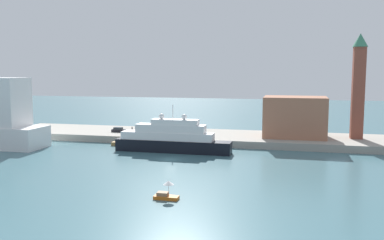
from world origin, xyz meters
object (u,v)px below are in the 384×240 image
at_px(large_yacht, 171,139).
at_px(person_figure, 132,130).
at_px(work_barge, 124,144).
at_px(mooring_bollard, 181,137).
at_px(small_motorboat, 166,193).
at_px(harbor_building, 295,117).
at_px(parked_car, 119,130).
at_px(bell_tower, 358,83).

relative_size(large_yacht, person_figure, 15.67).
bearing_deg(work_barge, person_figure, 100.90).
relative_size(large_yacht, mooring_bollard, 40.44).
bearing_deg(small_motorboat, work_barge, 120.49).
distance_m(small_motorboat, person_figure, 55.97).
xyz_separation_m(harbor_building, person_figure, (-43.50, -3.25, -4.39)).
distance_m(parked_car, mooring_bollard, 20.82).
bearing_deg(mooring_bollard, small_motorboat, -77.64).
xyz_separation_m(large_yacht, parked_car, (-20.01, 15.58, -0.75)).
height_order(person_figure, mooring_bollard, person_figure).
bearing_deg(bell_tower, large_yacht, -155.77).
bearing_deg(harbor_building, work_barge, -162.03).
bearing_deg(person_figure, large_yacht, -43.73).
distance_m(small_motorboat, bell_tower, 65.24).
distance_m(large_yacht, mooring_bollard, 9.42).
height_order(large_yacht, person_figure, large_yacht).
height_order(large_yacht, work_barge, large_yacht).
bearing_deg(large_yacht, parked_car, 142.09).
distance_m(person_figure, mooring_bollard, 16.67).
distance_m(work_barge, person_figure, 10.63).
bearing_deg(bell_tower, work_barge, -165.73).
bearing_deg(large_yacht, person_figure, 136.27).
bearing_deg(mooring_bollard, parked_car, 162.63).
height_order(work_barge, person_figure, person_figure).
height_order(large_yacht, bell_tower, bell_tower).
bearing_deg(work_barge, bell_tower, 14.27).
xyz_separation_m(person_figure, mooring_bollard, (15.65, -5.73, -0.47)).
bearing_deg(parked_car, small_motorboat, -59.60).
distance_m(large_yacht, person_figure, 21.85).
xyz_separation_m(harbor_building, bell_tower, (15.16, 0.94, 8.80)).
xyz_separation_m(work_barge, mooring_bollard, (13.68, 4.49, 1.67)).
bearing_deg(person_figure, mooring_bollard, -20.13).
xyz_separation_m(small_motorboat, harbor_building, (18.18, 53.13, 6.01)).
distance_m(large_yacht, harbor_building, 33.47).
height_order(small_motorboat, harbor_building, harbor_building).
relative_size(small_motorboat, bell_tower, 0.14).
height_order(large_yacht, small_motorboat, large_yacht).
relative_size(small_motorboat, mooring_bollard, 5.43).
height_order(large_yacht, mooring_bollard, large_yacht).
bearing_deg(bell_tower, mooring_bollard, -167.00).
bearing_deg(parked_car, bell_tower, 3.38).
bearing_deg(large_yacht, work_barge, 160.55).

